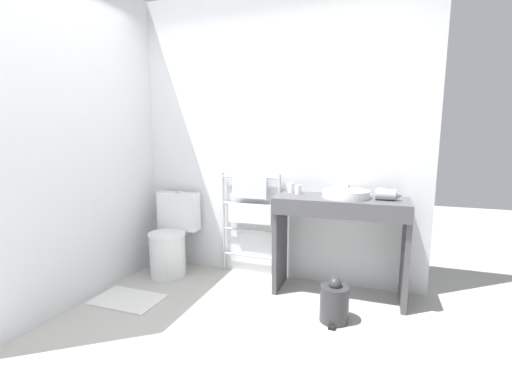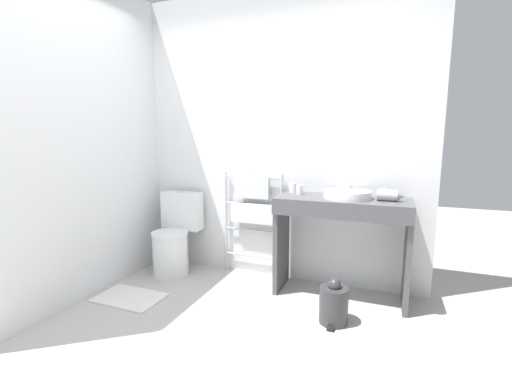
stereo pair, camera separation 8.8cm
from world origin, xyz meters
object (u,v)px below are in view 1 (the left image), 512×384
Objects in this scene: cup_near_edge at (298,190)px; trash_bin at (334,302)px; toilet at (171,240)px; cup_near_wall at (291,188)px; hair_dryer at (387,194)px; sink_basin at (346,194)px; towel_radiator at (250,207)px.

trash_bin is at bearing -52.27° from cup_near_edge.
toilet is 9.11× the size of cup_near_wall.
cup_near_wall is 1.11× the size of cup_near_edge.
hair_dryer is at bearing -7.96° from cup_near_wall.
sink_basin is at bearing -7.44° from cup_near_edge.
hair_dryer is at bearing 0.78° from sink_basin.
cup_near_wall is (1.17, 0.18, 0.56)m from toilet.
towel_radiator is at bearing 172.76° from hair_dryer.
towel_radiator is 0.55m from cup_near_edge.
hair_dryer reaches higher than cup_near_edge.
hair_dryer reaches higher than trash_bin.
trash_bin is (0.90, -0.62, -0.54)m from towel_radiator.
trash_bin is (0.40, -0.52, -0.75)m from cup_near_edge.
cup_near_wall is at bearing 172.04° from hair_dryer.
towel_radiator reaches higher than cup_near_edge.
towel_radiator is at bearing 16.68° from toilet.
cup_near_edge reaches higher than sink_basin.
sink_basin is 4.33× the size of cup_near_wall.
cup_near_wall is (0.42, -0.04, 0.21)m from towel_radiator.
cup_near_wall reaches higher than cup_near_edge.
hair_dryer is at bearing 2.01° from toilet.
towel_radiator reaches higher than cup_near_wall.
sink_basin is at bearing 2.24° from toilet.
trash_bin is (0.48, -0.58, -0.76)m from cup_near_wall.
cup_near_edge is (1.25, 0.12, 0.55)m from toilet.
cup_near_wall is at bearing 129.54° from trash_bin.
cup_near_wall is at bearing -5.84° from towel_radiator.
cup_near_edge is at bearing -38.74° from cup_near_wall.
hair_dryer is 0.95m from trash_bin.
sink_basin reaches higher than trash_bin.
toilet is 1.75m from sink_basin.
towel_radiator reaches higher than hair_dryer.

